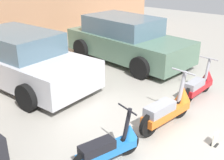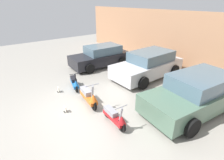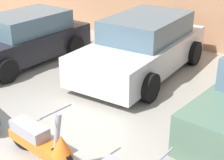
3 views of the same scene
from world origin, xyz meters
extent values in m
cylinder|color=black|center=(-0.62, 0.62, 0.25)|extent=(0.50, 0.16, 0.49)
cube|color=orange|center=(-0.08, 0.54, 0.31)|extent=(1.31, 0.49, 0.17)
cube|color=gray|center=(-0.31, 0.57, 0.49)|extent=(0.75, 0.39, 0.19)
cylinder|color=gray|center=(0.40, 0.46, 0.74)|extent=(0.24, 0.12, 0.70)
cylinder|color=gray|center=(0.40, 0.46, 1.09)|extent=(0.12, 0.57, 0.03)
cone|color=orange|center=(0.48, 0.45, 0.55)|extent=(0.38, 0.38, 0.32)
cylinder|color=gray|center=(2.05, 0.52, 0.93)|extent=(0.07, 0.49, 0.03)
cube|color=black|center=(-3.71, 3.62, 0.49)|extent=(1.87, 4.01, 0.65)
cube|color=slate|center=(-3.70, 3.85, 1.07)|extent=(1.57, 2.28, 0.51)
cylinder|color=black|center=(-2.94, 2.35, 0.30)|extent=(0.24, 0.61, 0.60)
cylinder|color=black|center=(-2.79, 4.78, 0.30)|extent=(0.24, 0.61, 0.60)
cylinder|color=black|center=(-4.48, 4.88, 0.30)|extent=(0.24, 0.61, 0.60)
cube|color=#B7B7BC|center=(-0.53, 4.69, 0.54)|extent=(1.81, 4.29, 0.71)
cube|color=slate|center=(-0.53, 4.94, 1.17)|extent=(1.58, 2.40, 0.56)
cylinder|color=black|center=(0.40, 3.37, 0.33)|extent=(0.23, 0.65, 0.65)
cylinder|color=black|center=(-1.44, 3.36, 0.33)|extent=(0.23, 0.65, 0.65)
cylinder|color=black|center=(0.39, 6.02, 0.33)|extent=(0.23, 0.65, 0.65)
cylinder|color=black|center=(-1.46, 6.01, 0.33)|extent=(0.23, 0.65, 0.65)
cylinder|color=black|center=(1.76, 2.37, 0.33)|extent=(0.31, 0.69, 0.67)
camera|label=1|loc=(-4.75, -1.72, 3.18)|focal=45.00mm
camera|label=2|loc=(5.58, -2.59, 4.05)|focal=28.00mm
camera|label=3|loc=(3.40, -2.64, 3.45)|focal=55.00mm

